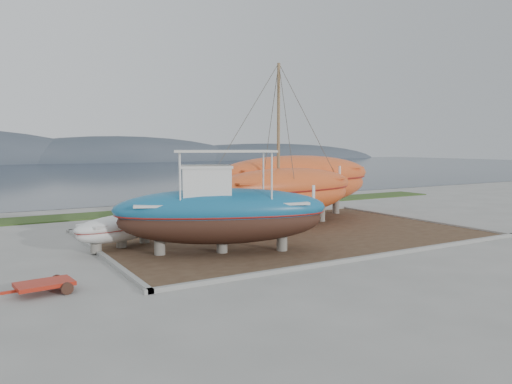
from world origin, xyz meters
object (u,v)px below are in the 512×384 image
blue_caique (222,202)px  orange_bare_hull (296,187)px  orange_sailboat (285,146)px  red_trailer (45,287)px  white_dinghy (121,232)px

blue_caique → orange_bare_hull: blue_caique is taller
orange_sailboat → red_trailer: size_ratio=3.97×
orange_sailboat → orange_bare_hull: size_ratio=0.86×
blue_caique → orange_bare_hull: size_ratio=0.78×
blue_caique → red_trailer: 7.60m
white_dinghy → orange_bare_hull: (11.66, 3.52, 1.14)m
blue_caique → red_trailer: blue_caique is taller
blue_caique → white_dinghy: 4.72m
white_dinghy → red_trailer: size_ratio=1.88×
blue_caique → white_dinghy: (-3.23, 3.15, -1.40)m
orange_sailboat → red_trailer: 15.11m
blue_caique → red_trailer: (-7.04, -2.09, -1.97)m
orange_bare_hull → orange_sailboat: bearing=-136.9°
white_dinghy → red_trailer: bearing=-150.3°
orange_sailboat → orange_bare_hull: bearing=37.8°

